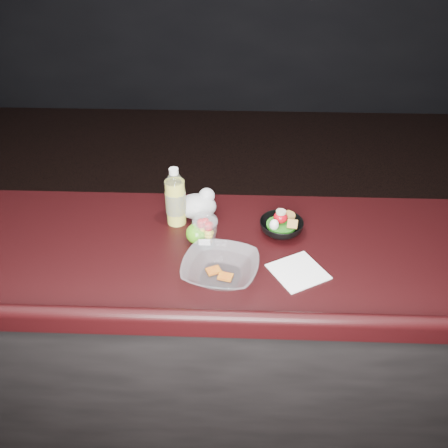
{
  "coord_description": "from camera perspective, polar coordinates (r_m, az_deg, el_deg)",
  "views": [
    {
      "loc": [
        0.2,
        -1.08,
        2.1
      ],
      "look_at": [
        0.15,
        0.33,
        1.1
      ],
      "focal_mm": 40.0,
      "sensor_mm": 36.0,
      "label": 1
    }
  ],
  "objects": [
    {
      "name": "plastic_bag",
      "position": [
        1.89,
        -2.96,
        2.2
      ],
      "size": [
        0.15,
        0.12,
        0.11
      ],
      "color": "silver",
      "rests_on": "counter"
    },
    {
      "name": "counter",
      "position": [
        2.11,
        -4.21,
        -13.61
      ],
      "size": [
        4.06,
        0.71,
        1.02
      ],
      "color": "black",
      "rests_on": "ground"
    },
    {
      "name": "takeout_bowl",
      "position": [
        1.62,
        -0.43,
        -5.18
      ],
      "size": [
        0.29,
        0.29,
        0.06
      ],
      "rotation": [
        0.0,
        0.0,
        -0.18
      ],
      "color": "silver",
      "rests_on": "counter"
    },
    {
      "name": "lemonade_bottle",
      "position": [
        1.83,
        -5.55,
        2.69
      ],
      "size": [
        0.08,
        0.08,
        0.23
      ],
      "color": "yellow",
      "rests_on": "counter"
    },
    {
      "name": "green_apple",
      "position": [
        1.76,
        -3.12,
        -1.1
      ],
      "size": [
        0.08,
        0.08,
        0.08
      ],
      "color": "#348C10",
      "rests_on": "counter"
    },
    {
      "name": "snack_bowl",
      "position": [
        1.82,
        6.53,
        -0.21
      ],
      "size": [
        0.18,
        0.18,
        0.09
      ],
      "rotation": [
        0.0,
        0.0,
        -0.12
      ],
      "color": "black",
      "rests_on": "counter"
    },
    {
      "name": "fruit_cup",
      "position": [
        1.73,
        -2.16,
        -0.66
      ],
      "size": [
        0.09,
        0.09,
        0.13
      ],
      "color": "white",
      "rests_on": "counter"
    },
    {
      "name": "room_shell",
      "position": [
        1.13,
        -8.87,
        21.16
      ],
      "size": [
        8.0,
        8.0,
        8.0
      ],
      "color": "black",
      "rests_on": "ground"
    },
    {
      "name": "paper_napkin",
      "position": [
        1.67,
        8.46,
        -5.41
      ],
      "size": [
        0.22,
        0.22,
        0.0
      ],
      "primitive_type": "cube",
      "rotation": [
        0.0,
        0.0,
        0.52
      ],
      "color": "white",
      "rests_on": "counter"
    }
  ]
}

